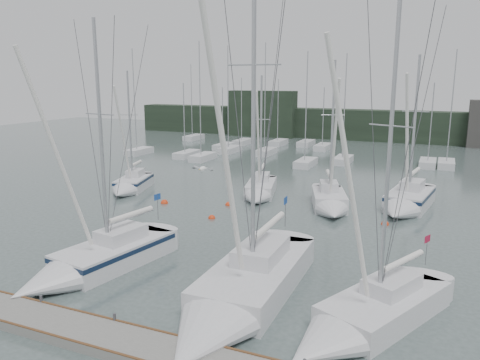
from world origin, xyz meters
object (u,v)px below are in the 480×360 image
object	(u,v)px
sailboat_mid_c	(330,204)
sailboat_mid_b	(259,192)
sailboat_near_center	(235,300)
buoy_b	(385,224)
sailboat_mid_a	(130,186)
buoy_d	(229,205)
sailboat_near_left	(88,264)
sailboat_mid_d	(405,203)
buoy_c	(164,203)
buoy_a	(212,218)
sailboat_near_right	(358,322)

from	to	relation	value
sailboat_mid_c	sailboat_mid_b	bearing A→B (deg)	146.90
sailboat_near_center	buoy_b	bearing A→B (deg)	73.12
sailboat_mid_b	buoy_b	distance (m)	11.49
sailboat_mid_a	buoy_d	size ratio (longest dim) A/B	20.81
sailboat_near_left	buoy_d	size ratio (longest dim) A/B	25.39
sailboat_mid_d	buoy_b	bearing A→B (deg)	-95.27
sailboat_mid_b	buoy_c	size ratio (longest dim) A/B	18.01
sailboat_near_left	sailboat_mid_a	xyz separation A→B (m)	(-9.28, 16.02, -0.04)
sailboat_mid_b	buoy_a	xyz separation A→B (m)	(-0.97, -7.12, -0.53)
sailboat_mid_a	buoy_d	world-z (taller)	sailboat_mid_a
sailboat_mid_a	buoy_d	distance (m)	10.21
sailboat_near_right	sailboat_mid_d	bearing A→B (deg)	114.05
sailboat_mid_c	buoy_b	xyz separation A→B (m)	(4.31, -1.80, -0.60)
sailboat_mid_c	buoy_d	size ratio (longest dim) A/B	22.11
sailboat_mid_b	buoy_a	size ratio (longest dim) A/B	21.15
buoy_a	buoy_c	xyz separation A→B (m)	(-5.54, 2.27, 0.00)
sailboat_near_center	sailboat_near_left	bearing A→B (deg)	174.58
buoy_b	buoy_c	distance (m)	17.47
sailboat_near_right	sailboat_near_left	bearing A→B (deg)	-156.21
sailboat_near_left	buoy_d	world-z (taller)	sailboat_near_left
sailboat_mid_d	sailboat_near_right	bearing A→B (deg)	-82.57
buoy_b	sailboat_near_left	bearing A→B (deg)	-131.02
buoy_c	buoy_d	world-z (taller)	buoy_c
sailboat_mid_d	buoy_b	distance (m)	4.34
sailboat_near_center	buoy_c	xyz separation A→B (m)	(-12.92, 14.56, -0.62)
sailboat_near_right	buoy_d	bearing A→B (deg)	154.51
sailboat_near_right	buoy_c	xyz separation A→B (m)	(-18.15, 14.15, -0.52)
sailboat_mid_b	buoy_b	size ratio (longest dim) A/B	20.24
sailboat_near_right	sailboat_mid_c	world-z (taller)	sailboat_near_right
sailboat_mid_a	sailboat_mid_c	size ratio (longest dim) A/B	0.94
sailboat_mid_a	buoy_c	xyz separation A→B (m)	(5.05, -2.14, -0.57)
buoy_d	sailboat_near_center	bearing A→B (deg)	-64.21
sailboat_near_right	buoy_c	distance (m)	23.02
sailboat_near_center	buoy_d	bearing A→B (deg)	114.79
sailboat_mid_c	buoy_d	distance (m)	8.15
sailboat_near_center	buoy_c	world-z (taller)	sailboat_near_center
sailboat_mid_a	buoy_d	xyz separation A→B (m)	(10.18, -0.57, -0.57)
buoy_d	sailboat_mid_c	bearing A→B (deg)	10.78
sailboat_near_center	sailboat_near_right	distance (m)	5.25
sailboat_mid_c	sailboat_mid_a	bearing A→B (deg)	164.86
sailboat_mid_c	buoy_a	size ratio (longest dim) A/B	23.30
sailboat_near_center	sailboat_mid_a	distance (m)	24.53
sailboat_near_center	buoy_a	xyz separation A→B (m)	(-7.38, 12.29, -0.62)
sailboat_near_left	buoy_b	world-z (taller)	sailboat_near_left
sailboat_mid_c	buoy_c	bearing A→B (deg)	175.11
buoy_c	buoy_b	bearing A→B (deg)	4.21
sailboat_mid_a	sailboat_mid_c	distance (m)	18.19
sailboat_near_center	buoy_d	distance (m)	17.92
sailboat_mid_a	sailboat_mid_b	world-z (taller)	sailboat_mid_a
sailboat_near_right	sailboat_mid_a	world-z (taller)	sailboat_near_right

